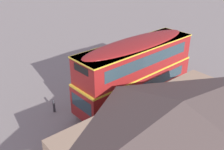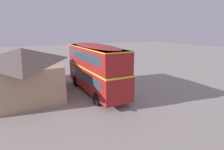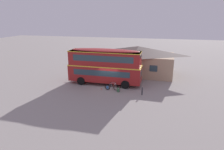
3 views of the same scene
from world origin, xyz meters
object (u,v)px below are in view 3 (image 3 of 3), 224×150
Objects in this scene: backpack_on_ground at (118,90)px; water_bottle_red_squeeze at (101,89)px; touring_bicycle at (111,87)px; kerb_bollard at (142,91)px; double_decker_bus at (105,65)px.

water_bottle_red_squeeze is at bearing 176.95° from backpack_on_ground.
backpack_on_ground reaches higher than water_bottle_red_squeeze.
touring_bicycle reaches higher than water_bottle_red_squeeze.
touring_bicycle is 1.82× the size of kerb_bollard.
double_decker_bus is 5.54× the size of touring_bicycle.
backpack_on_ground is (2.35, -2.51, -2.37)m from double_decker_bus.
backpack_on_ground is at bearing -23.10° from touring_bicycle.
backpack_on_ground is at bearing 174.23° from kerb_bollard.
kerb_bollard is at bearing -5.77° from backpack_on_ground.
touring_bicycle is at bearing 156.90° from backpack_on_ground.
double_decker_bus reaches higher than kerb_bollard.
backpack_on_ground is 2.17m from water_bottle_red_squeeze.
kerb_bollard is (2.94, -0.30, 0.23)m from backpack_on_ground.
double_decker_bus is 4.18m from backpack_on_ground.
water_bottle_red_squeeze is (-2.16, 0.12, -0.16)m from backpack_on_ground.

